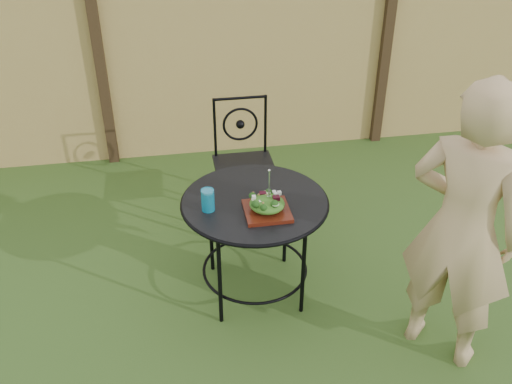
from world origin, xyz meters
TOP-DOWN VIEW (x-y plane):
  - ground at (0.00, 0.00)m, footprint 60.00×60.00m
  - fence at (-0.00, 2.19)m, footprint 8.00×0.12m
  - patio_table at (-0.29, 0.13)m, footprint 0.92×0.92m
  - patio_chair at (-0.21, 1.07)m, footprint 0.46×0.46m
  - diner at (0.72, -0.55)m, footprint 0.73×0.74m
  - salad_plate at (-0.24, -0.02)m, footprint 0.27×0.27m
  - salad at (-0.24, -0.02)m, footprint 0.21×0.21m
  - fork at (-0.23, -0.02)m, footprint 0.01×0.01m
  - drinking_glass at (-0.58, 0.07)m, footprint 0.08×0.08m

SIDE VIEW (x-z plane):
  - ground at x=0.00m, z-range 0.00..0.00m
  - patio_chair at x=-0.21m, z-range 0.03..0.98m
  - patio_table at x=-0.29m, z-range 0.22..0.95m
  - salad_plate at x=-0.24m, z-range 0.72..0.75m
  - salad at x=-0.24m, z-range 0.75..0.83m
  - drinking_glass at x=-0.58m, z-range 0.72..0.86m
  - diner at x=0.72m, z-range 0.00..1.72m
  - fork at x=-0.23m, z-range 0.83..1.01m
  - fence at x=0.00m, z-range 0.00..1.90m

